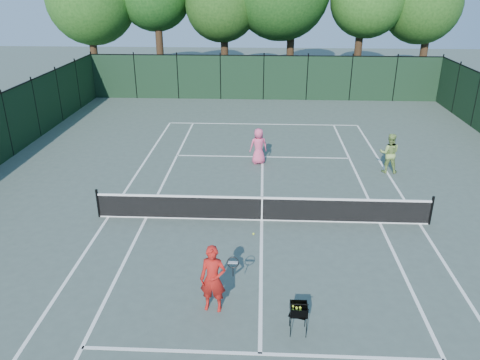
{
  "coord_description": "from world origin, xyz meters",
  "views": [
    {
      "loc": [
        -0.06,
        -14.58,
        7.82
      ],
      "look_at": [
        -0.82,
        1.0,
        1.1
      ],
      "focal_mm": 35.0,
      "sensor_mm": 36.0,
      "label": 1
    }
  ],
  "objects_px": {
    "player_green": "(389,153)",
    "loose_ball_midcourt": "(253,234)",
    "coach": "(213,279)",
    "ball_hopper": "(299,310)",
    "player_pink": "(259,146)"
  },
  "relations": [
    {
      "from": "player_pink",
      "to": "loose_ball_midcourt",
      "type": "height_order",
      "value": "player_pink"
    },
    {
      "from": "coach",
      "to": "ball_hopper",
      "type": "distance_m",
      "value": 2.25
    },
    {
      "from": "player_pink",
      "to": "player_green",
      "type": "bearing_deg",
      "value": 158.0
    },
    {
      "from": "player_green",
      "to": "coach",
      "type": "bearing_deg",
      "value": 65.29
    },
    {
      "from": "loose_ball_midcourt",
      "to": "ball_hopper",
      "type": "bearing_deg",
      "value": -75.81
    },
    {
      "from": "coach",
      "to": "ball_hopper",
      "type": "height_order",
      "value": "coach"
    },
    {
      "from": "player_pink",
      "to": "player_green",
      "type": "xyz_separation_m",
      "value": [
        5.68,
        -0.78,
        0.05
      ]
    },
    {
      "from": "player_pink",
      "to": "loose_ball_midcourt",
      "type": "relative_size",
      "value": 24.39
    },
    {
      "from": "coach",
      "to": "player_pink",
      "type": "bearing_deg",
      "value": 90.59
    },
    {
      "from": "player_green",
      "to": "loose_ball_midcourt",
      "type": "distance_m",
      "value": 8.22
    },
    {
      "from": "player_pink",
      "to": "player_green",
      "type": "height_order",
      "value": "player_green"
    },
    {
      "from": "player_pink",
      "to": "coach",
      "type": "bearing_deg",
      "value": 70.3
    },
    {
      "from": "coach",
      "to": "ball_hopper",
      "type": "relative_size",
      "value": 2.33
    },
    {
      "from": "player_green",
      "to": "loose_ball_midcourt",
      "type": "xyz_separation_m",
      "value": [
        -5.76,
        -5.81,
        -0.84
      ]
    },
    {
      "from": "player_pink",
      "to": "loose_ball_midcourt",
      "type": "bearing_deg",
      "value": 75.19
    }
  ]
}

